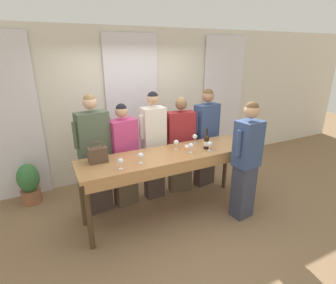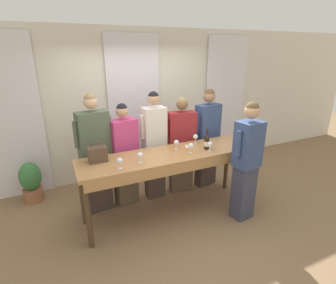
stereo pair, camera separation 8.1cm
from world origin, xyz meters
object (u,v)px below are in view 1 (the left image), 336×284
at_px(guest_pink_top, 124,156).
at_px(tasting_bar, 171,161).
at_px(potted_plant, 29,183).
at_px(handbag, 98,154).
at_px(wine_glass_center_mid, 191,146).
at_px(wine_glass_front_left, 141,156).
at_px(wine_glass_center_right, 195,137).
at_px(wine_glass_front_right, 120,161).
at_px(guest_olive_jacket, 95,155).
at_px(guest_striped_shirt, 180,145).
at_px(host_pouring, 246,160).
at_px(guest_cream_sweater, 154,145).
at_px(guest_navy_coat, 206,137).
at_px(wine_glass_front_mid, 210,144).
at_px(wine_bottle, 207,142).
at_px(wine_glass_center_left, 176,143).

bearing_deg(guest_pink_top, tasting_bar, -47.87).
height_order(tasting_bar, potted_plant, tasting_bar).
bearing_deg(handbag, wine_glass_center_mid, -10.80).
xyz_separation_m(wine_glass_front_left, wine_glass_center_right, (1.06, 0.36, 0.00)).
bearing_deg(wine_glass_front_right, guest_olive_jacket, 102.96).
distance_m(guest_striped_shirt, host_pouring, 1.20).
distance_m(wine_glass_front_right, host_pouring, 1.78).
relative_size(guest_olive_jacket, guest_pink_top, 1.10).
bearing_deg(guest_cream_sweater, guest_olive_jacket, -180.00).
bearing_deg(guest_navy_coat, wine_glass_front_right, -157.15).
height_order(wine_glass_front_mid, host_pouring, host_pouring).
relative_size(handbag, wine_glass_center_mid, 2.03).
distance_m(wine_glass_front_mid, wine_glass_front_right, 1.36).
xyz_separation_m(tasting_bar, wine_glass_front_right, (-0.79, -0.17, 0.21)).
bearing_deg(potted_plant, wine_bottle, -28.14).
height_order(guest_olive_jacket, guest_navy_coat, guest_olive_jacket).
distance_m(guest_olive_jacket, guest_pink_top, 0.45).
relative_size(wine_glass_center_mid, guest_navy_coat, 0.08).
bearing_deg(host_pouring, guest_olive_jacket, 149.86).
relative_size(wine_glass_center_mid, potted_plant, 0.21).
bearing_deg(guest_striped_shirt, wine_glass_center_mid, -106.42).
relative_size(wine_glass_front_left, potted_plant, 0.21).
distance_m(wine_glass_center_left, host_pouring, 1.04).
xyz_separation_m(handbag, guest_olive_jacket, (0.03, 0.41, -0.16)).
relative_size(tasting_bar, guest_striped_shirt, 1.56).
height_order(guest_cream_sweater, guest_striped_shirt, guest_cream_sweater).
distance_m(guest_striped_shirt, guest_navy_coat, 0.52).
xyz_separation_m(guest_striped_shirt, host_pouring, (0.46, -1.11, 0.06)).
height_order(guest_olive_jacket, guest_striped_shirt, guest_olive_jacket).
bearing_deg(handbag, guest_cream_sweater, 23.03).
bearing_deg(wine_glass_front_mid, wine_glass_center_right, 91.51).
height_order(wine_glass_front_right, guest_navy_coat, guest_navy_coat).
xyz_separation_m(guest_olive_jacket, guest_striped_shirt, (1.44, -0.00, -0.08)).
bearing_deg(guest_olive_jacket, wine_bottle, -22.18).
bearing_deg(wine_glass_front_left, guest_olive_jacket, 123.83).
bearing_deg(host_pouring, wine_glass_center_right, 116.31).
height_order(wine_glass_front_mid, wine_glass_center_right, same).
xyz_separation_m(wine_glass_center_mid, guest_pink_top, (-0.81, 0.66, -0.25)).
bearing_deg(wine_glass_center_left, host_pouring, -40.00).
xyz_separation_m(tasting_bar, guest_cream_sweater, (-0.02, 0.58, 0.05)).
xyz_separation_m(wine_glass_center_left, guest_olive_jacket, (-1.12, 0.45, -0.16)).
relative_size(guest_navy_coat, potted_plant, 2.59).
bearing_deg(guest_cream_sweater, wine_glass_front_mid, -50.78).
distance_m(host_pouring, potted_plant, 3.44).
relative_size(wine_glass_front_left, wine_glass_center_right, 1.00).
bearing_deg(wine_glass_center_left, guest_olive_jacket, 158.21).
xyz_separation_m(handbag, wine_glass_center_mid, (1.28, -0.24, -0.01)).
distance_m(wine_glass_front_right, guest_cream_sweater, 1.09).
height_order(wine_glass_center_mid, host_pouring, host_pouring).
bearing_deg(wine_glass_center_mid, host_pouring, -34.20).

